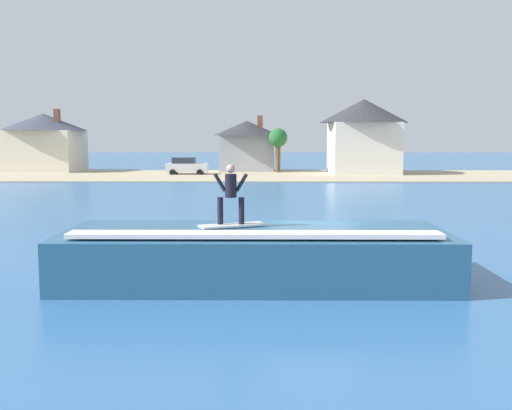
# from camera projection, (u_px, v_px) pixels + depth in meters

# --- Properties ---
(ground_plane) EXTENTS (260.00, 260.00, 0.00)m
(ground_plane) POSITION_uv_depth(u_px,v_px,m) (314.00, 269.00, 18.72)
(ground_plane) COLOR #2F6196
(wave_crest) EXTENTS (10.84, 4.23, 1.62)m
(wave_crest) POSITION_uv_depth(u_px,v_px,m) (255.00, 255.00, 17.15)
(wave_crest) COLOR #275576
(wave_crest) RESTS_ON ground_plane
(surfboard) EXTENTS (1.91, 1.20, 0.06)m
(surfboard) POSITION_uv_depth(u_px,v_px,m) (232.00, 225.00, 16.76)
(surfboard) COLOR white
(surfboard) RESTS_ON wave_crest
(surfer) EXTENTS (0.96, 0.32, 1.67)m
(surfer) POSITION_uv_depth(u_px,v_px,m) (231.00, 191.00, 16.67)
(surfer) COLOR black
(surfer) RESTS_ON surfboard
(shoreline_bank) EXTENTS (120.00, 17.46, 0.09)m
(shoreline_bank) POSITION_uv_depth(u_px,v_px,m) (277.00, 175.00, 61.90)
(shoreline_bank) COLOR tan
(shoreline_bank) RESTS_ON ground_plane
(car_near_shore) EXTENTS (4.32, 2.21, 1.86)m
(car_near_shore) POSITION_uv_depth(u_px,v_px,m) (187.00, 166.00, 63.35)
(car_near_shore) COLOR silver
(car_near_shore) RESTS_ON ground_plane
(car_far_shore) EXTENTS (4.00, 2.21, 1.86)m
(car_far_shore) POSITION_uv_depth(u_px,v_px,m) (374.00, 165.00, 64.53)
(car_far_shore) COLOR #23663D
(car_far_shore) RESTS_ON ground_plane
(house_with_chimney) EXTENTS (9.68, 9.68, 7.06)m
(house_with_chimney) POSITION_uv_depth(u_px,v_px,m) (44.00, 140.00, 68.65)
(house_with_chimney) COLOR beige
(house_with_chimney) RESTS_ON ground_plane
(house_gabled_white) EXTENTS (9.41, 9.41, 8.00)m
(house_gabled_white) POSITION_uv_depth(u_px,v_px,m) (363.00, 132.00, 64.59)
(house_gabled_white) COLOR silver
(house_gabled_white) RESTS_ON ground_plane
(house_small_cottage) EXTENTS (7.65, 7.65, 6.38)m
(house_small_cottage) POSITION_uv_depth(u_px,v_px,m) (247.00, 142.00, 69.42)
(house_small_cottage) COLOR #9EA3AD
(house_small_cottage) RESTS_ON ground_plane
(tree_tall_bare) EXTENTS (2.06, 2.06, 4.92)m
(tree_tall_bare) POSITION_uv_depth(u_px,v_px,m) (278.00, 140.00, 66.38)
(tree_tall_bare) COLOR brown
(tree_tall_bare) RESTS_ON ground_plane
(tree_short_bushy) EXTENTS (2.49, 2.49, 6.09)m
(tree_short_bushy) POSITION_uv_depth(u_px,v_px,m) (380.00, 130.00, 69.10)
(tree_short_bushy) COLOR brown
(tree_short_bushy) RESTS_ON ground_plane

